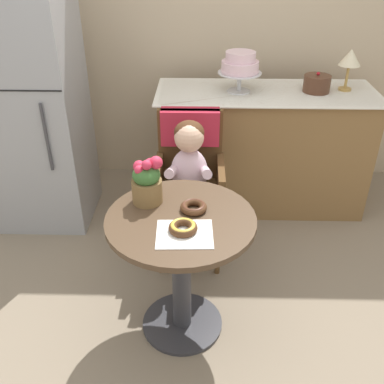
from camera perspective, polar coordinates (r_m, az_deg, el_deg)
ground_plane at (r=2.55m, az=-1.26°, el=-16.74°), size 8.00×8.00×0.00m
back_wall at (r=3.60m, az=-0.14°, el=22.57°), size 4.80×0.10×2.70m
cafe_table at (r=2.20m, az=-1.41°, el=-7.86°), size 0.72×0.72×0.72m
wicker_chair at (r=2.72m, az=-0.29°, el=3.77°), size 0.42×0.45×0.95m
seated_child at (r=2.56m, az=-0.39°, el=2.91°), size 0.27×0.32×0.73m
paper_napkin at (r=1.96m, az=-0.97°, el=-5.48°), size 0.26×0.23×0.00m
donut_front at (r=1.97m, az=-1.18°, el=-4.59°), size 0.13×0.13×0.04m
donut_mid at (r=2.11m, az=0.20°, el=-1.93°), size 0.13×0.13×0.04m
flower_vase at (r=2.14m, az=-5.87°, el=1.40°), size 0.16×0.15×0.25m
display_counter at (r=3.36m, az=9.08°, el=5.50°), size 1.56×0.62×0.90m
tiered_cake_stand at (r=3.12m, az=6.27°, el=16.06°), size 0.30×0.30×0.28m
round_layer_cake at (r=3.26m, az=15.91°, el=13.40°), size 0.19×0.19×0.14m
table_lamp at (r=3.31m, az=19.86°, el=15.92°), size 0.15×0.15×0.28m
refrigerator at (r=3.20m, az=-19.97°, el=10.36°), size 0.64×0.63×1.70m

